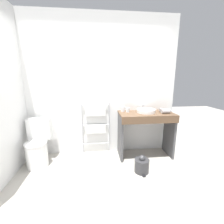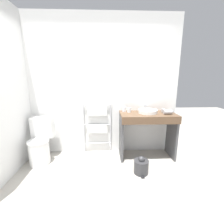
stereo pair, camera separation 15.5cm
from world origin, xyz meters
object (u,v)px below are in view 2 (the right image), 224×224
towel_radiator (97,121)px  cup_near_wall (124,109)px  trash_bin (141,166)px  toilet (40,143)px  hair_dryer (168,112)px  cup_near_edge (129,110)px  sink_basin (148,111)px

towel_radiator → cup_near_wall: size_ratio=10.78×
cup_near_wall → trash_bin: size_ratio=0.32×
toilet → trash_bin: toilet is taller
trash_bin → towel_radiator: bearing=134.9°
towel_radiator → hair_dryer: (1.31, -0.28, 0.24)m
toilet → towel_radiator: towel_radiator is taller
towel_radiator → trash_bin: bearing=-45.1°
toilet → trash_bin: (1.77, -0.44, -0.23)m
towel_radiator → cup_near_wall: towel_radiator is taller
toilet → trash_bin: 1.84m
cup_near_edge → hair_dryer: size_ratio=0.45×
toilet → towel_radiator: 1.12m
sink_basin → cup_near_wall: 0.45m
sink_basin → cup_near_wall: cup_near_wall is taller
hair_dryer → trash_bin: size_ratio=0.66×
toilet → towel_radiator: (1.03, 0.31, 0.33)m
towel_radiator → trash_bin: size_ratio=3.49×
toilet → hair_dryer: (2.34, 0.03, 0.57)m
sink_basin → trash_bin: sink_basin is taller
cup_near_wall → cup_near_edge: bearing=-37.5°
toilet → cup_near_edge: size_ratio=9.06×
cup_near_edge → hair_dryer: (0.69, -0.16, -0.00)m
cup_near_wall → trash_bin: (0.21, -0.69, -0.80)m
trash_bin → hair_dryer: bearing=39.9°
towel_radiator → hair_dryer: size_ratio=5.26×
sink_basin → cup_near_wall: (-0.43, 0.13, 0.01)m
trash_bin → sink_basin: bearing=68.7°
sink_basin → cup_near_edge: (-0.34, 0.07, 0.01)m
cup_near_edge → hair_dryer: 0.71m
trash_bin → cup_near_wall: bearing=106.8°
cup_near_edge → sink_basin: bearing=-10.9°
toilet → sink_basin: bearing=3.6°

